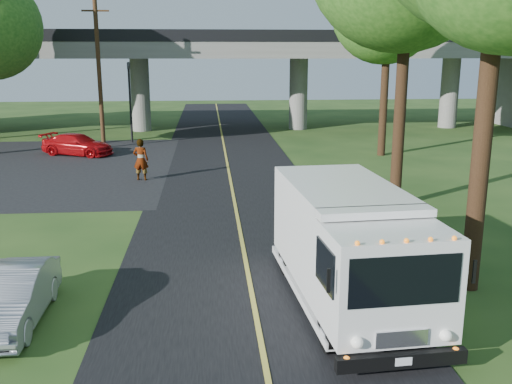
{
  "coord_description": "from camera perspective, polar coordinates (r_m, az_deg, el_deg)",
  "views": [
    {
      "loc": [
        -0.99,
        -11.92,
        5.78
      ],
      "look_at": [
        0.45,
        5.11,
        1.6
      ],
      "focal_mm": 40.0,
      "sensor_mm": 36.0,
      "label": 1
    }
  ],
  "objects": [
    {
      "name": "utility_pole",
      "position": [
        36.52,
        -15.41,
        11.41
      ],
      "size": [
        1.6,
        0.26,
        9.0
      ],
      "color": "#472D19",
      "rests_on": "ground"
    },
    {
      "name": "silver_sedan",
      "position": [
        13.7,
        -23.29,
        -9.61
      ],
      "size": [
        1.35,
        3.73,
        1.22
      ],
      "primitive_type": "imported",
      "rotation": [
        0.0,
        0.0,
        0.01
      ],
      "color": "#9799A0",
      "rests_on": "ground"
    },
    {
      "name": "overpass",
      "position": [
        43.95,
        -3.62,
        12.13
      ],
      "size": [
        54.0,
        10.0,
        7.3
      ],
      "color": "slate",
      "rests_on": "ground"
    },
    {
      "name": "road",
      "position": [
        22.69,
        -2.17,
        -1.0
      ],
      "size": [
        7.0,
        90.0,
        0.02
      ],
      "primitive_type": "cube",
      "color": "black",
      "rests_on": "ground"
    },
    {
      "name": "traffic_signal",
      "position": [
        38.33,
        -12.51,
        9.57
      ],
      "size": [
        0.18,
        0.22,
        5.2
      ],
      "color": "black",
      "rests_on": "ground"
    },
    {
      "name": "tree_right_far",
      "position": [
        33.45,
        13.58,
        17.71
      ],
      "size": [
        5.77,
        5.67,
        10.99
      ],
      "color": "#382314",
      "rests_on": "ground"
    },
    {
      "name": "ground",
      "position": [
        13.28,
        -0.07,
        -12.05
      ],
      "size": [
        120.0,
        120.0,
        0.0
      ],
      "primitive_type": "plane",
      "color": "#244318",
      "rests_on": "ground"
    },
    {
      "name": "step_van",
      "position": [
        13.34,
        9.29,
        -5.14
      ],
      "size": [
        2.87,
        6.74,
        2.77
      ],
      "rotation": [
        0.0,
        0.0,
        0.07
      ],
      "color": "white",
      "rests_on": "ground"
    },
    {
      "name": "red_sedan",
      "position": [
        34.66,
        -17.41,
        4.55
      ],
      "size": [
        4.57,
        3.22,
        1.23
      ],
      "primitive_type": "imported",
      "rotation": [
        0.0,
        0.0,
        1.18
      ],
      "color": "#AC0A0E",
      "rests_on": "ground"
    },
    {
      "name": "pedestrian",
      "position": [
        26.91,
        -11.44,
        3.19
      ],
      "size": [
        0.78,
        0.59,
        1.95
      ],
      "primitive_type": "imported",
      "rotation": [
        0.0,
        0.0,
        2.96
      ],
      "color": "gray",
      "rests_on": "ground"
    },
    {
      "name": "lane_line",
      "position": [
        22.68,
        -2.17,
        -0.95
      ],
      "size": [
        0.12,
        90.0,
        0.01
      ],
      "primitive_type": "cube",
      "color": "gold",
      "rests_on": "road"
    },
    {
      "name": "parking_lot",
      "position": [
        32.07,
        -22.95,
        2.28
      ],
      "size": [
        16.0,
        18.0,
        0.01
      ],
      "primitive_type": "cube",
      "color": "black",
      "rests_on": "ground"
    }
  ]
}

